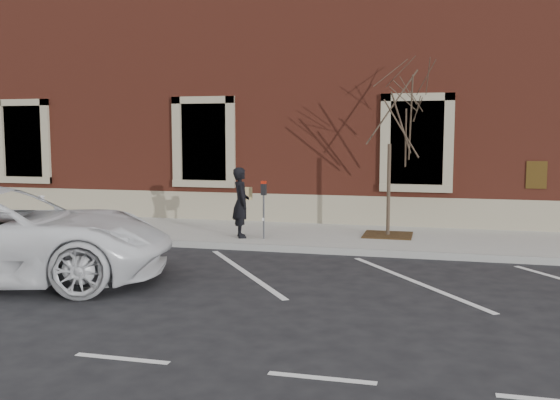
# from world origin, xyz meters

# --- Properties ---
(ground) EXTENTS (120.00, 120.00, 0.00)m
(ground) POSITION_xyz_m (0.00, 0.00, 0.00)
(ground) COLOR #28282B
(ground) RESTS_ON ground
(sidewalk_near) EXTENTS (40.00, 3.50, 0.15)m
(sidewalk_near) POSITION_xyz_m (0.00, 1.75, 0.07)
(sidewalk_near) COLOR #B7B6AC
(sidewalk_near) RESTS_ON ground
(curb_near) EXTENTS (40.00, 0.12, 0.15)m
(curb_near) POSITION_xyz_m (0.00, -0.05, 0.07)
(curb_near) COLOR #9E9E99
(curb_near) RESTS_ON ground
(parking_stripes) EXTENTS (28.00, 4.40, 0.01)m
(parking_stripes) POSITION_xyz_m (0.00, -2.20, 0.00)
(parking_stripes) COLOR silver
(parking_stripes) RESTS_ON ground
(building_civic) EXTENTS (40.00, 8.62, 8.00)m
(building_civic) POSITION_xyz_m (0.00, 7.74, 4.00)
(building_civic) COLOR maroon
(building_civic) RESTS_ON ground
(man) EXTENTS (0.63, 0.73, 1.69)m
(man) POSITION_xyz_m (-1.01, 0.77, 1.00)
(man) COLOR black
(man) RESTS_ON sidewalk_near
(parking_meter) EXTENTS (0.13, 0.10, 1.38)m
(parking_meter) POSITION_xyz_m (-0.42, 0.70, 1.11)
(parking_meter) COLOR #595B60
(parking_meter) RESTS_ON sidewalk_near
(tree_grate) EXTENTS (1.17, 1.17, 0.03)m
(tree_grate) POSITION_xyz_m (2.41, 1.88, 0.16)
(tree_grate) COLOR #422B15
(tree_grate) RESTS_ON sidewalk_near
(sapling) EXTENTS (2.45, 2.45, 4.09)m
(sapling) POSITION_xyz_m (2.41, 1.88, 3.01)
(sapling) COLOR #443929
(sapling) RESTS_ON sidewalk_near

